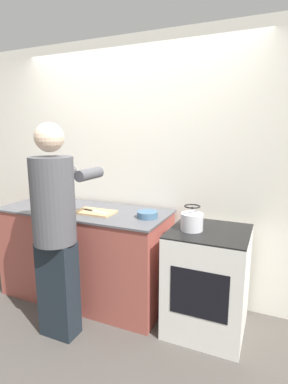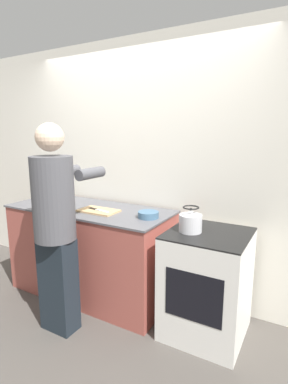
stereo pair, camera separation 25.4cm
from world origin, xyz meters
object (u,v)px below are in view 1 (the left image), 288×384
Objects in this scene: canister_jar at (42,194)px; kettle at (192,220)px; cutting_board at (95,212)px; bowl_prep at (147,215)px; oven at (207,280)px; knife at (94,211)px; person at (56,225)px.

kettle is at bearing -7.15° from canister_jar.
bowl_prep is at bearing 6.08° from cutting_board.
oven is 0.55m from kettle.
kettle is (0.93, -0.00, 0.04)m from cutting_board.
oven is at bearing 2.66° from cutting_board.
knife is at bearing -179.49° from kettle.
person reaches higher than cutting_board.
oven is 3.47× the size of knife.
canister_jar is at bearing 172.85° from kettle.
person is at bearing -93.83° from cutting_board.
bowl_prep is 1.36m from canister_jar.
cutting_board is at bearing 179.84° from kettle.
canister_jar reaches higher than bowl_prep.
canister_jar is (-0.80, 0.73, 0.05)m from person.
kettle is 1.44× the size of canister_jar.
person is 12.15× the size of canister_jar.
person is 0.79m from bowl_prep.
person is (-1.11, -0.56, 0.51)m from oven.
person is at bearing -84.31° from knife.
canister_jar is (-0.84, 0.23, 0.05)m from knife.
oven is at bearing -0.52° from bowl_prep.
canister_jar is (-1.77, 0.22, 0.03)m from kettle.
kettle is at bearing 27.80° from person.
canister_jar is at bearing 174.49° from knife.
knife is (-1.07, -0.06, 0.51)m from oven.
person reaches higher than knife.
kettle is 0.42m from bowl_prep.
cutting_board is at bearing -173.92° from bowl_prep.
canister_jar is (-1.35, 0.16, 0.04)m from bowl_prep.
bowl_prep reaches higher than knife.
oven is at bearing -5.08° from canister_jar.
person is 4.62× the size of cutting_board.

